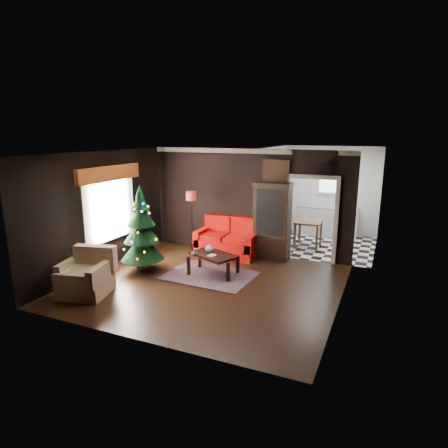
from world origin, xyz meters
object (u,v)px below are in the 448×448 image
at_px(floor_lamp, 192,224).
at_px(christmas_tree, 141,228).
at_px(armchair, 85,273).
at_px(curio_cabinet, 272,223).
at_px(coffee_table, 213,264).
at_px(teapot, 209,249).
at_px(wall_clock, 324,168).
at_px(loveseat, 228,237).
at_px(kitchen_table, 308,234).

height_order(floor_lamp, christmas_tree, christmas_tree).
bearing_deg(armchair, curio_cabinet, 39.22).
bearing_deg(coffee_table, teapot, 158.27).
relative_size(curio_cabinet, teapot, 10.18).
relative_size(coffee_table, wall_clock, 3.36).
relative_size(christmas_tree, coffee_table, 1.77).
bearing_deg(coffee_table, wall_clock, 41.37).
height_order(loveseat, christmas_tree, christmas_tree).
xyz_separation_m(armchair, teapot, (1.74, 2.12, 0.12)).
relative_size(curio_cabinet, floor_lamp, 1.09).
height_order(loveseat, wall_clock, wall_clock).
distance_m(armchair, wall_clock, 5.89).
height_order(teapot, wall_clock, wall_clock).
distance_m(loveseat, armchair, 3.86).
relative_size(armchair, coffee_table, 0.89).
bearing_deg(wall_clock, kitchen_table, 113.75).
xyz_separation_m(loveseat, floor_lamp, (-0.95, -0.23, 0.33)).
bearing_deg(floor_lamp, armchair, -101.64).
distance_m(floor_lamp, armchair, 3.37).
bearing_deg(armchair, kitchen_table, 42.30).
bearing_deg(kitchen_table, floor_lamp, -145.65).
height_order(curio_cabinet, christmas_tree, christmas_tree).
height_order(armchair, teapot, armchair).
relative_size(curio_cabinet, christmas_tree, 1.00).
distance_m(loveseat, christmas_tree, 2.41).
bearing_deg(loveseat, kitchen_table, 42.51).
xyz_separation_m(coffee_table, wall_clock, (2.09, 1.84, 2.13)).
relative_size(floor_lamp, coffee_table, 1.62).
bearing_deg(floor_lamp, loveseat, 13.55).
distance_m(coffee_table, wall_clock, 3.51).
distance_m(floor_lamp, coffee_table, 1.81).
bearing_deg(coffee_table, curio_cabinet, 61.78).
xyz_separation_m(christmas_tree, coffee_table, (1.60, 0.48, -0.80)).
xyz_separation_m(christmas_tree, teapot, (1.46, 0.54, -0.47)).
distance_m(armchair, coffee_table, 2.80).
xyz_separation_m(curio_cabinet, christmas_tree, (-2.50, -2.14, 0.10)).
relative_size(curio_cabinet, kitchen_table, 2.53).
height_order(armchair, kitchen_table, armchair).
bearing_deg(coffee_table, floor_lamp, 134.84).
bearing_deg(wall_clock, armchair, -135.49).
xyz_separation_m(loveseat, wall_clock, (2.35, 0.40, 1.88)).
xyz_separation_m(curio_cabinet, teapot, (-1.03, -1.61, -0.37)).
xyz_separation_m(loveseat, coffee_table, (0.26, -1.44, -0.25)).
bearing_deg(armchair, floor_lamp, 64.24).
distance_m(christmas_tree, armchair, 1.71).
xyz_separation_m(floor_lamp, wall_clock, (3.30, 0.63, 1.55)).
relative_size(floor_lamp, kitchen_table, 2.32).
bearing_deg(loveseat, armchair, -114.85).
distance_m(floor_lamp, christmas_tree, 1.75).
xyz_separation_m(armchair, coffee_table, (1.88, 2.06, -0.21)).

